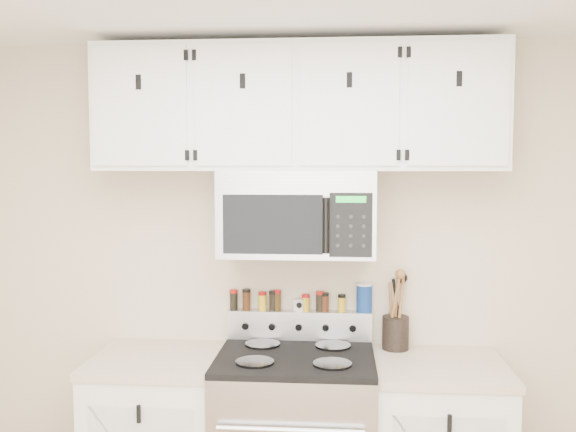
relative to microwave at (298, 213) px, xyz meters
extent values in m
cube|color=beige|center=(0.00, 0.19, -0.38)|extent=(3.50, 0.01, 2.50)
cube|color=black|center=(0.00, -0.13, -0.69)|extent=(0.76, 0.65, 0.03)
cube|color=#B7B7BA|center=(0.00, 0.16, -0.60)|extent=(0.76, 0.08, 0.15)
cylinder|color=black|center=(-0.18, -0.28, -0.67)|extent=(0.18, 0.18, 0.01)
cylinder|color=black|center=(0.18, -0.28, -0.67)|extent=(0.18, 0.18, 0.01)
cylinder|color=black|center=(-0.18, 0.02, -0.67)|extent=(0.18, 0.18, 0.01)
cylinder|color=black|center=(0.18, 0.02, -0.67)|extent=(0.18, 0.18, 0.01)
cube|color=#B7A78C|center=(-0.69, -0.10, -0.73)|extent=(0.64, 0.62, 0.04)
cube|color=#B7A78C|center=(0.69, -0.10, -0.73)|extent=(0.64, 0.62, 0.04)
cube|color=#9E9EA3|center=(0.00, 0.01, 0.00)|extent=(0.76, 0.38, 0.42)
cube|color=#B7B7BA|center=(0.00, -0.19, 0.17)|extent=(0.73, 0.01, 0.08)
cube|color=black|center=(-0.10, -0.19, -0.04)|extent=(0.47, 0.01, 0.28)
cube|color=black|center=(0.26, -0.19, -0.04)|extent=(0.20, 0.01, 0.30)
cylinder|color=black|center=(0.15, -0.23, -0.04)|extent=(0.03, 0.03, 0.26)
cube|color=white|center=(0.00, 0.03, 0.52)|extent=(2.00, 0.33, 0.62)
cube|color=white|center=(-0.75, -0.14, 0.52)|extent=(0.46, 0.01, 0.57)
cube|color=black|center=(-0.75, -0.15, 0.63)|extent=(0.02, 0.01, 0.07)
cube|color=white|center=(-0.25, -0.14, 0.52)|extent=(0.46, 0.01, 0.57)
cube|color=black|center=(-0.25, -0.15, 0.63)|extent=(0.03, 0.01, 0.07)
cube|color=white|center=(0.25, -0.14, 0.52)|extent=(0.46, 0.01, 0.57)
cube|color=black|center=(0.25, -0.15, 0.63)|extent=(0.03, 0.01, 0.07)
cube|color=white|center=(0.75, -0.14, 0.52)|extent=(0.46, 0.01, 0.57)
cube|color=black|center=(0.75, -0.15, 0.63)|extent=(0.02, 0.01, 0.07)
cylinder|color=black|center=(0.50, 0.11, -0.62)|extent=(0.14, 0.14, 0.17)
cylinder|color=brown|center=(0.50, 0.11, -0.49)|extent=(0.02, 0.02, 0.32)
cylinder|color=brown|center=(0.52, 0.09, -0.48)|extent=(0.02, 0.02, 0.34)
cylinder|color=brown|center=(0.48, 0.12, -0.50)|extent=(0.02, 0.02, 0.30)
cylinder|color=black|center=(0.51, 0.13, -0.50)|extent=(0.02, 0.02, 0.31)
cylinder|color=brown|center=(0.49, 0.08, -0.49)|extent=(0.02, 0.02, 0.33)
cube|color=silver|center=(0.00, 0.16, -0.50)|extent=(0.06, 0.06, 0.06)
cylinder|color=navy|center=(0.34, 0.16, -0.46)|extent=(0.08, 0.08, 0.14)
cylinder|color=white|center=(0.34, 0.16, -0.38)|extent=(0.08, 0.08, 0.01)
cylinder|color=black|center=(-0.35, 0.16, -0.48)|extent=(0.04, 0.04, 0.09)
cylinder|color=#AD120D|center=(-0.35, 0.16, -0.43)|extent=(0.04, 0.04, 0.02)
cylinder|color=#3F210F|center=(-0.28, 0.16, -0.48)|extent=(0.04, 0.04, 0.10)
cylinder|color=black|center=(-0.28, 0.16, -0.43)|extent=(0.04, 0.04, 0.02)
cylinder|color=gold|center=(-0.20, 0.16, -0.49)|extent=(0.04, 0.04, 0.08)
cylinder|color=#960B0C|center=(-0.20, 0.16, -0.44)|extent=(0.04, 0.04, 0.02)
cylinder|color=black|center=(-0.14, 0.16, -0.49)|extent=(0.04, 0.04, 0.09)
cylinder|color=black|center=(-0.14, 0.16, -0.43)|extent=(0.04, 0.04, 0.02)
cylinder|color=#3C290E|center=(-0.12, 0.16, -0.48)|extent=(0.04, 0.04, 0.09)
cylinder|color=#A60C0F|center=(-0.12, 0.16, -0.43)|extent=(0.04, 0.04, 0.02)
cylinder|color=gold|center=(0.03, 0.16, -0.49)|extent=(0.04, 0.04, 0.07)
cylinder|color=#AF0D15|center=(0.03, 0.16, -0.45)|extent=(0.04, 0.04, 0.02)
cylinder|color=black|center=(0.11, 0.16, -0.48)|extent=(0.04, 0.04, 0.09)
cylinder|color=#A9180D|center=(0.11, 0.16, -0.43)|extent=(0.04, 0.04, 0.02)
cylinder|color=#462110|center=(0.13, 0.16, -0.49)|extent=(0.04, 0.04, 0.08)
cylinder|color=black|center=(0.13, 0.16, -0.44)|extent=(0.04, 0.04, 0.02)
cylinder|color=gold|center=(0.22, 0.16, -0.49)|extent=(0.04, 0.04, 0.07)
cylinder|color=black|center=(0.22, 0.16, -0.45)|extent=(0.04, 0.04, 0.02)
camera|label=1|loc=(0.20, -3.17, 0.24)|focal=40.00mm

